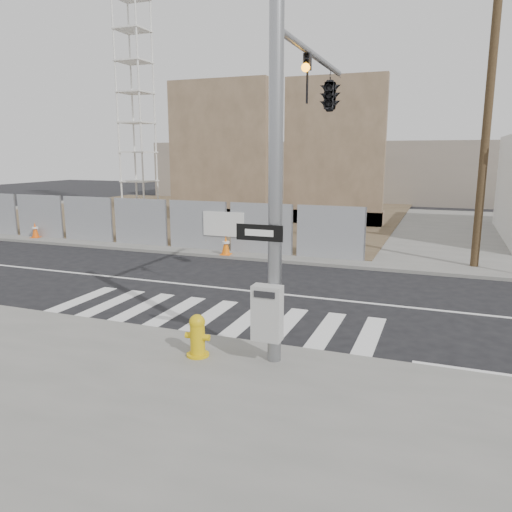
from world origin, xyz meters
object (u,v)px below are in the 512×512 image
(crane_tower, at_px, (135,79))
(fire_hydrant, at_px, (197,336))
(traffic_cone_c, at_px, (176,236))
(traffic_cone_d, at_px, (226,245))
(signal_pole, at_px, (315,120))
(traffic_cone_b, at_px, (35,230))

(crane_tower, xyz_separation_m, fire_hydrant, (16.03, -22.15, -8.48))
(crane_tower, relative_size, traffic_cone_c, 23.61)
(traffic_cone_d, bearing_deg, signal_pole, -51.01)
(crane_tower, distance_m, traffic_cone_c, 17.26)
(traffic_cone_b, bearing_deg, fire_hydrant, -35.75)
(signal_pole, distance_m, traffic_cone_b, 17.19)
(fire_hydrant, relative_size, traffic_cone_c, 1.11)
(crane_tower, relative_size, fire_hydrant, 21.37)
(signal_pole, xyz_separation_m, traffic_cone_c, (-7.97, 7.45, -4.29))
(signal_pole, xyz_separation_m, traffic_cone_d, (-5.07, 6.27, -4.29))
(signal_pole, bearing_deg, traffic_cone_b, 155.95)
(traffic_cone_b, distance_m, traffic_cone_c, 7.25)
(crane_tower, height_order, traffic_cone_b, crane_tower)
(crane_tower, bearing_deg, traffic_cone_c, -50.60)
(fire_hydrant, xyz_separation_m, traffic_cone_c, (-6.50, 10.55, -0.04))
(signal_pole, bearing_deg, fire_hydrant, -115.32)
(signal_pole, xyz_separation_m, crane_tower, (-17.49, 19.05, 4.24))
(signal_pole, height_order, crane_tower, crane_tower)
(crane_tower, distance_m, traffic_cone_b, 15.13)
(traffic_cone_c, bearing_deg, signal_pole, -43.07)
(traffic_cone_b, relative_size, traffic_cone_c, 0.94)
(traffic_cone_b, xyz_separation_m, traffic_cone_d, (10.12, -0.52, 0.02))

